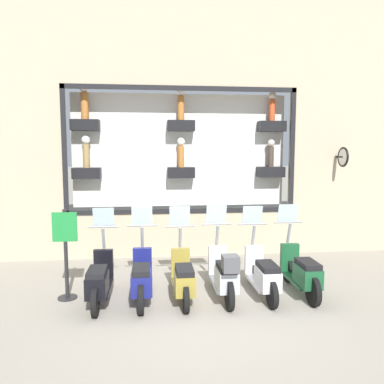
% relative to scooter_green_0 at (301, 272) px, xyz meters
% --- Properties ---
extents(ground_plane, '(120.00, 120.00, 0.00)m').
position_rel_scooter_green_0_xyz_m(ground_plane, '(-0.52, 2.07, -0.45)').
color(ground_plane, gray).
extents(building_facade, '(1.18, 36.00, 8.85)m').
position_rel_scooter_green_0_xyz_m(building_facade, '(3.08, 2.07, 4.07)').
color(building_facade, tan).
rests_on(building_facade, ground_plane).
extents(scooter_green_0, '(1.81, 0.61, 1.66)m').
position_rel_scooter_green_0_xyz_m(scooter_green_0, '(0.00, 0.00, 0.00)').
color(scooter_green_0, black).
rests_on(scooter_green_0, ground_plane).
extents(scooter_white_1, '(1.80, 0.60, 1.64)m').
position_rel_scooter_green_0_xyz_m(scooter_white_1, '(-0.00, 0.77, -0.01)').
color(scooter_white_1, black).
rests_on(scooter_white_1, ground_plane).
extents(scooter_silver_2, '(1.81, 0.60, 1.72)m').
position_rel_scooter_green_0_xyz_m(scooter_silver_2, '(-0.06, 1.53, 0.04)').
color(scooter_silver_2, black).
rests_on(scooter_silver_2, ground_plane).
extents(scooter_olive_3, '(1.79, 0.60, 1.66)m').
position_rel_scooter_green_0_xyz_m(scooter_olive_3, '(-0.01, 2.30, -0.02)').
color(scooter_olive_3, black).
rests_on(scooter_olive_3, ground_plane).
extents(scooter_navy_4, '(1.81, 0.60, 1.67)m').
position_rel_scooter_green_0_xyz_m(scooter_navy_4, '(-0.00, 3.06, -0.00)').
color(scooter_navy_4, black).
rests_on(scooter_navy_4, ground_plane).
extents(scooter_black_5, '(1.80, 0.61, 1.65)m').
position_rel_scooter_green_0_xyz_m(scooter_black_5, '(-0.00, 3.83, -0.01)').
color(scooter_black_5, black).
rests_on(scooter_black_5, ground_plane).
extents(shop_sign_post, '(0.36, 0.45, 1.70)m').
position_rel_scooter_green_0_xyz_m(shop_sign_post, '(0.30, 4.47, 0.47)').
color(shop_sign_post, '#232326').
rests_on(shop_sign_post, ground_plane).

